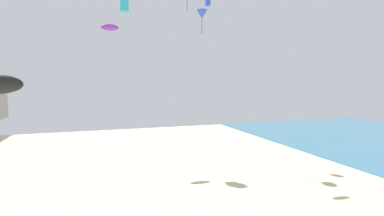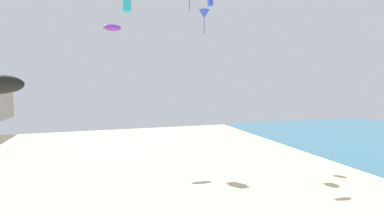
{
  "view_description": "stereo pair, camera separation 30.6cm",
  "coord_description": "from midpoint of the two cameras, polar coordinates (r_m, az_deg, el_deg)",
  "views": [
    {
      "loc": [
        -2.11,
        0.29,
        9.54
      ],
      "look_at": [
        3.66,
        17.48,
        7.96
      ],
      "focal_mm": 26.28,
      "sensor_mm": 36.0,
      "label": 1
    },
    {
      "loc": [
        -1.82,
        0.19,
        9.54
      ],
      "look_at": [
        3.66,
        17.48,
        7.96
      ],
      "focal_mm": 26.28,
      "sensor_mm": 36.0,
      "label": 2
    }
  ],
  "objects": [
    {
      "name": "kite_blue_box",
      "position": [
        38.91,
        3.95,
        20.66
      ],
      "size": [
        0.57,
        0.57,
        0.9
      ],
      "color": "blue"
    },
    {
      "name": "kite_cyan_box",
      "position": [
        36.39,
        -12.86,
        19.64
      ],
      "size": [
        0.96,
        0.96,
        1.51
      ],
      "color": "#2DB7CC"
    },
    {
      "name": "kite_purple_parafoil",
      "position": [
        35.66,
        -15.63,
        15.43
      ],
      "size": [
        2.05,
        0.57,
        0.8
      ],
      "color": "purple"
    },
    {
      "name": "kite_blue_delta",
      "position": [
        35.16,
        2.76,
        18.48
      ],
      "size": [
        1.24,
        1.24,
        2.82
      ],
      "color": "blue"
    }
  ]
}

